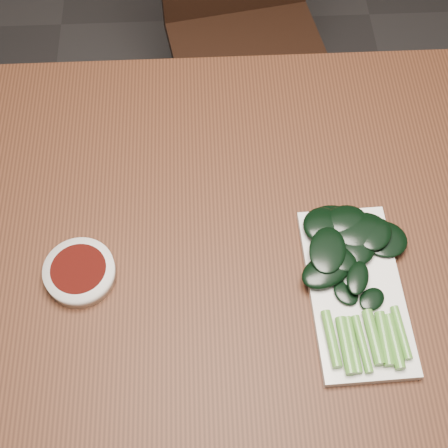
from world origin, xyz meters
TOP-DOWN VIEW (x-y plane):
  - ground at (0.00, 0.00)m, footprint 6.00×6.00m
  - table at (0.00, 0.00)m, footprint 1.40×0.80m
  - chair_far at (0.05, 0.77)m, footprint 0.43×0.43m
  - sauce_bowl at (-0.24, -0.03)m, footprint 0.10×0.10m
  - serving_plate at (0.15, -0.07)m, footprint 0.14×0.27m
  - gai_lan at (0.15, -0.03)m, footprint 0.18×0.26m

SIDE VIEW (x-z plane):
  - ground at x=0.00m, z-range 0.00..0.00m
  - chair_far at x=0.05m, z-range 0.04..0.93m
  - table at x=0.00m, z-range 0.30..1.05m
  - serving_plate at x=0.15m, z-range 0.75..0.76m
  - sauce_bowl at x=-0.24m, z-range 0.75..0.78m
  - gai_lan at x=0.15m, z-range 0.76..0.79m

